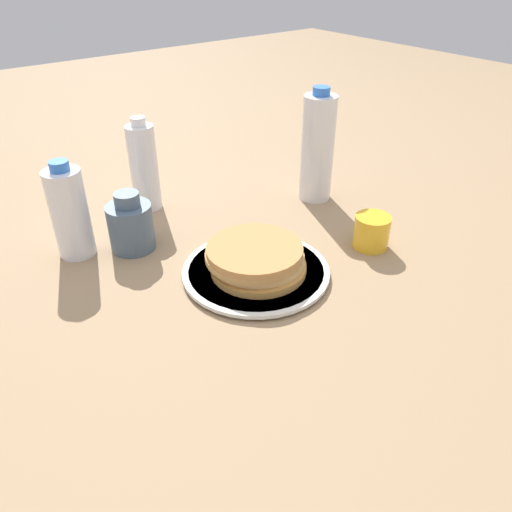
{
  "coord_description": "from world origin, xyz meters",
  "views": [
    {
      "loc": [
        -0.48,
        -0.58,
        0.52
      ],
      "look_at": [
        -0.03,
        0.01,
        0.04
      ],
      "focal_mm": 35.0,
      "sensor_mm": 36.0,
      "label": 1
    }
  ],
  "objects_px": {
    "pancake_stack": "(255,258)",
    "water_bottle_mid": "(144,167)",
    "juice_glass": "(372,232)",
    "cream_jug": "(131,225)",
    "plate": "(256,271)",
    "water_bottle_near": "(70,213)",
    "water_bottle_far": "(317,148)"
  },
  "relations": [
    {
      "from": "pancake_stack",
      "to": "water_bottle_mid",
      "type": "bearing_deg",
      "value": 94.09
    },
    {
      "from": "juice_glass",
      "to": "cream_jug",
      "type": "distance_m",
      "value": 0.47
    },
    {
      "from": "pancake_stack",
      "to": "juice_glass",
      "type": "height_order",
      "value": "juice_glass"
    },
    {
      "from": "plate",
      "to": "juice_glass",
      "type": "xyz_separation_m",
      "value": [
        0.24,
        -0.06,
        0.03
      ]
    },
    {
      "from": "water_bottle_near",
      "to": "water_bottle_mid",
      "type": "distance_m",
      "value": 0.22
    },
    {
      "from": "cream_jug",
      "to": "water_bottle_near",
      "type": "bearing_deg",
      "value": 152.7
    },
    {
      "from": "juice_glass",
      "to": "water_bottle_mid",
      "type": "height_order",
      "value": "water_bottle_mid"
    },
    {
      "from": "juice_glass",
      "to": "water_bottle_near",
      "type": "bearing_deg",
      "value": 144.48
    },
    {
      "from": "plate",
      "to": "juice_glass",
      "type": "height_order",
      "value": "juice_glass"
    },
    {
      "from": "plate",
      "to": "water_bottle_far",
      "type": "relative_size",
      "value": 1.05
    },
    {
      "from": "plate",
      "to": "pancake_stack",
      "type": "xyz_separation_m",
      "value": [
        -0.0,
        0.0,
        0.03
      ]
    },
    {
      "from": "pancake_stack",
      "to": "water_bottle_mid",
      "type": "relative_size",
      "value": 0.88
    },
    {
      "from": "pancake_stack",
      "to": "cream_jug",
      "type": "bearing_deg",
      "value": 120.78
    },
    {
      "from": "juice_glass",
      "to": "cream_jug",
      "type": "bearing_deg",
      "value": 142.62
    },
    {
      "from": "cream_jug",
      "to": "water_bottle_mid",
      "type": "height_order",
      "value": "water_bottle_mid"
    },
    {
      "from": "pancake_stack",
      "to": "water_bottle_mid",
      "type": "distance_m",
      "value": 0.37
    },
    {
      "from": "cream_jug",
      "to": "plate",
      "type": "bearing_deg",
      "value": -59.22
    },
    {
      "from": "water_bottle_mid",
      "to": "water_bottle_far",
      "type": "bearing_deg",
      "value": -30.56
    },
    {
      "from": "plate",
      "to": "water_bottle_mid",
      "type": "bearing_deg",
      "value": 94.17
    },
    {
      "from": "plate",
      "to": "water_bottle_far",
      "type": "distance_m",
      "value": 0.36
    },
    {
      "from": "water_bottle_far",
      "to": "water_bottle_mid",
      "type": "bearing_deg",
      "value": 149.44
    },
    {
      "from": "cream_jug",
      "to": "water_bottle_mid",
      "type": "bearing_deg",
      "value": 52.62
    },
    {
      "from": "plate",
      "to": "water_bottle_near",
      "type": "xyz_separation_m",
      "value": [
        -0.23,
        0.27,
        0.08
      ]
    },
    {
      "from": "plate",
      "to": "water_bottle_mid",
      "type": "height_order",
      "value": "water_bottle_mid"
    },
    {
      "from": "juice_glass",
      "to": "water_bottle_near",
      "type": "distance_m",
      "value": 0.57
    },
    {
      "from": "pancake_stack",
      "to": "water_bottle_far",
      "type": "height_order",
      "value": "water_bottle_far"
    },
    {
      "from": "water_bottle_near",
      "to": "water_bottle_mid",
      "type": "relative_size",
      "value": 0.92
    },
    {
      "from": "plate",
      "to": "pancake_stack",
      "type": "bearing_deg",
      "value": 119.9
    },
    {
      "from": "water_bottle_mid",
      "to": "water_bottle_far",
      "type": "height_order",
      "value": "water_bottle_far"
    },
    {
      "from": "cream_jug",
      "to": "water_bottle_near",
      "type": "height_order",
      "value": "water_bottle_near"
    },
    {
      "from": "water_bottle_near",
      "to": "water_bottle_far",
      "type": "relative_size",
      "value": 0.74
    },
    {
      "from": "plate",
      "to": "cream_jug",
      "type": "xyz_separation_m",
      "value": [
        -0.13,
        0.22,
        0.04
      ]
    }
  ]
}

